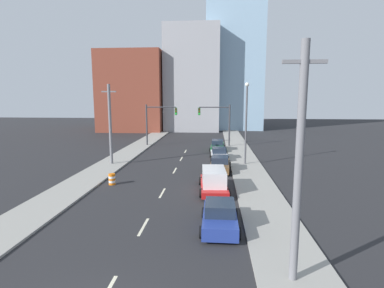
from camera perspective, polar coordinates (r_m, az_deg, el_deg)
The scene contains 21 objects.
sidewalk_left at distance 54.79m, azimuth -7.79°, elevation 1.05°, with size 3.42×90.07×0.14m.
sidewalk_right at distance 53.67m, azimuth 8.03°, elevation 0.89°, with size 3.42×90.07×0.14m.
lane_stripe_at_8m at distance 18.14m, azimuth -9.23°, elevation -15.28°, with size 0.16×2.40×0.01m, color beige.
lane_stripe_at_14m at distance 23.81m, azimuth -5.69°, elevation -9.27°, with size 0.16×2.40×0.01m, color beige.
lane_stripe_at_22m at distance 30.79m, azimuth -3.30°, elevation -5.06°, with size 0.16×2.40×0.01m, color beige.
lane_stripe_at_28m at distance 36.62m, azimuth -2.04°, elevation -2.82°, with size 0.16×2.40×0.01m, color beige.
lane_stripe_at_33m at distance 41.66m, azimuth -1.25°, elevation -1.39°, with size 0.16×2.40×0.01m, color beige.
building_brick_left at distance 71.96m, azimuth -10.61°, elevation 9.71°, with size 14.00×16.00×17.42m.
building_office_center at distance 73.83m, azimuth 0.40°, elevation 11.95°, with size 12.00×20.00×22.89m.
building_glass_right at distance 78.36m, azimuth 7.83°, elevation 16.37°, with size 13.00×20.00×35.63m.
traffic_signal_left at distance 46.31m, azimuth -6.98°, elevation 4.75°, with size 4.85×0.35×6.37m.
traffic_signal_right at distance 45.41m, azimuth 5.41°, elevation 4.70°, with size 4.85×0.35×6.37m.
utility_pole_right_near at distance 12.11m, azimuth 19.70°, elevation -3.71°, with size 1.60×0.32×9.46m.
utility_pole_left_mid at distance 33.94m, azimuth -15.33°, elevation 3.69°, with size 1.60×0.32×8.83m.
traffic_barrel at distance 26.67m, azimuth -15.00°, elevation -6.49°, with size 0.56×0.56×0.95m.
street_lamp at distance 33.06m, azimuth 10.29°, elevation 4.84°, with size 0.44×0.44×8.99m.
sedan_blue at distance 17.61m, azimuth 5.32°, elevation -13.51°, with size 2.19×4.40×1.54m.
box_truck_red at distance 23.95m, azimuth 4.16°, elevation -6.94°, with size 2.53×5.47×1.84m.
sedan_brown at distance 30.59m, azimuth 5.36°, elevation -3.87°, with size 2.36×4.81×1.50m.
sedan_white at distance 36.27m, azimuth 5.16°, elevation -1.90°, with size 2.31×4.34×1.44m.
sedan_green at distance 42.06m, azimuth 4.88°, elevation -0.36°, with size 2.19×4.81×1.55m.
Camera 1 is at (4.05, -8.03, 7.37)m, focal length 28.00 mm.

